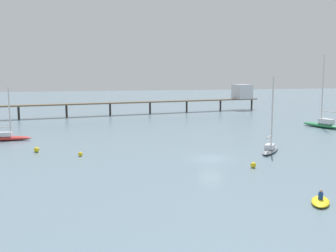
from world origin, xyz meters
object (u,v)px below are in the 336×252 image
Objects in this scene: sailboat_red at (8,137)px; dinghy_yellow at (320,201)px; sailboat_green at (323,123)px; mooring_buoy_inner at (253,165)px; pier at (195,96)px; mooring_buoy_outer at (80,154)px; mooring_buoy_near at (37,150)px; sailboat_gray at (270,147)px.

sailboat_red is 45.91m from dinghy_yellow.
sailboat_green reaches higher than mooring_buoy_inner.
sailboat_red is at bearing -140.34° from pier.
pier is 60.11m from mooring_buoy_outer.
mooring_buoy_inner is at bearing -32.33° from mooring_buoy_outer.
dinghy_yellow is 28.29m from mooring_buoy_outer.
pier is 109.39× the size of mooring_buoy_near.
sailboat_green reaches higher than pier.
sailboat_red is at bearing 125.62° from dinghy_yellow.
mooring_buoy_near is at bearing -129.62° from pier.
dinghy_yellow is (-16.16, -72.88, -3.93)m from pier.
sailboat_green is 24.98× the size of mooring_buoy_outer.
mooring_buoy_near is (-5.27, 3.94, 0.07)m from mooring_buoy_outer.
pier is 24.13× the size of dinghy_yellow.
mooring_buoy_inner is 27.17m from mooring_buoy_near.
dinghy_yellow is (-28.59, -36.53, -0.60)m from sailboat_green.
mooring_buoy_inner reaches higher than mooring_buoy_outer.
sailboat_red reaches higher than mooring_buoy_outer.
dinghy_yellow is 5.06× the size of mooring_buoy_inner.
mooring_buoy_outer is (-23.60, 4.04, -0.36)m from sailboat_gray.
mooring_buoy_near is at bearing 164.56° from sailboat_gray.
sailboat_gray is 38.34m from sailboat_red.
dinghy_yellow is 5.74× the size of mooring_buoy_outer.
sailboat_gray is at bearing -99.81° from pier.
pier is 60.07m from mooring_buoy_near.
pier is at bearing 77.50° from dinghy_yellow.
sailboat_gray is 1.19× the size of sailboat_red.
sailboat_gray reaches higher than mooring_buoy_near.
pier is 74.75m from dinghy_yellow.
mooring_buoy_inner is (-27.99, -24.79, -0.50)m from sailboat_green.
mooring_buoy_outer is 6.58m from mooring_buoy_near.
pier is at bearing 39.66° from sailboat_red.
sailboat_green reaches higher than mooring_buoy_near.
sailboat_red is 11.60m from mooring_buoy_near.
sailboat_green is at bearing 16.87° from mooring_buoy_outer.
sailboat_gray reaches higher than dinghy_yellow.
sailboat_green is at bearing 41.54° from mooring_buoy_inner.
mooring_buoy_outer is at bearing -163.13° from sailboat_green.
dinghy_yellow reaches higher than mooring_buoy_near.
mooring_buoy_near is (4.66, -10.62, -0.24)m from sailboat_red.
dinghy_yellow is at bearing -92.96° from mooring_buoy_inner.
mooring_buoy_near is (-22.68, 14.96, 0.04)m from mooring_buoy_inner.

